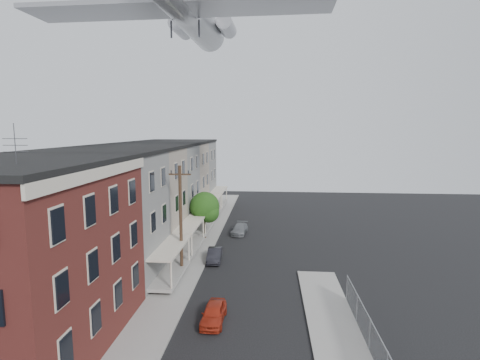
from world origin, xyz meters
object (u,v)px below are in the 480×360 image
Objects in this scene: street_tree at (206,208)px; car_near at (214,313)px; utility_pole at (181,219)px; car_far at (240,229)px; car_mid at (215,255)px; airplane at (183,3)px.

street_tree reaches higher than car_near.
car_far is at bearing 72.89° from utility_pole.
street_tree is 1.50× the size of car_mid.
car_near is at bearing -83.87° from car_far.
airplane reaches higher than street_tree.
car_far is 0.14× the size of airplane.
utility_pole reaches higher than car_near.
car_mid is 0.92× the size of car_far.
car_near reaches higher than car_mid.
airplane is (-3.77, 9.94, 21.47)m from car_near.
utility_pole is 9.41m from car_near.
street_tree reaches higher than car_mid.
street_tree is 1.53× the size of car_near.
airplane reaches higher than car_mid.
car_mid is at bearing 99.30° from car_near.
street_tree is 7.54m from car_mid.
car_mid is (1.93, -6.70, -2.88)m from street_tree.
utility_pole is 17.53m from airplane.
utility_pole reaches higher than car_mid.
car_mid is 0.13× the size of airplane.
car_near is at bearing -69.21° from airplane.
street_tree is 0.19× the size of airplane.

